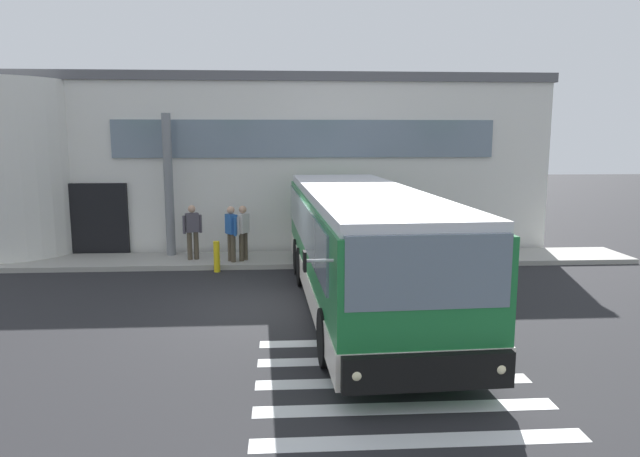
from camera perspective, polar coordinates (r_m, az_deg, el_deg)
The scene contains 10 objects.
ground_plane at distance 13.35m, azimuth -4.72°, elevation -7.82°, with size 80.00×90.00×0.02m, color #232326.
bay_paint_stripes at distance 9.56m, azimuth 7.31°, elevation -14.83°, with size 4.40×3.96×0.01m.
terminal_building at distance 24.37m, azimuth -5.91°, elevation 6.90°, with size 20.08×13.80×5.92m.
boarding_curb at distance 17.98m, azimuth -4.45°, elevation -3.11°, with size 22.28×2.00×0.15m, color #9E9B93.
entry_support_column at distance 18.58m, azimuth -14.78°, elevation 4.16°, with size 0.28×0.28×4.43m, color slate.
bus_main_foreground at distance 13.10m, azimuth 4.11°, elevation -2.08°, with size 3.06×10.72×2.70m.
passenger_near_column at distance 17.88m, azimuth -12.54°, elevation -0.09°, with size 0.56×0.34×1.68m.
passenger_by_doorway at distance 17.37m, azimuth -8.71°, elevation -0.13°, with size 0.49×0.52×1.68m.
passenger_at_curb_edge at distance 17.47m, azimuth -7.64°, elevation -0.16°, with size 0.38×0.52×1.68m.
safety_bollard_yellow at distance 16.83m, azimuth -10.21°, elevation -2.76°, with size 0.18×0.18×0.90m, color yellow.
Camera 1 is at (0.28, -12.77, 3.87)m, focal length 32.26 mm.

